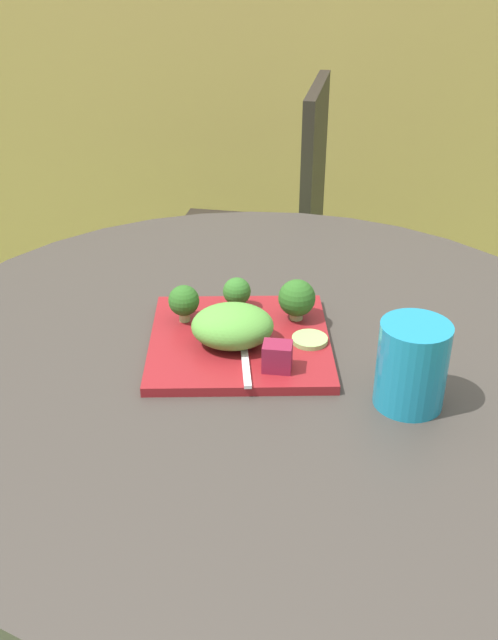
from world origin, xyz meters
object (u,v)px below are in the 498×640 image
Objects in this scene: patio_chair at (274,216)px; fork at (244,350)px; salad_plate at (240,341)px; drinking_glass at (411,369)px.

fork is (-0.10, -1.08, 0.21)m from patio_chair.
patio_chair reaches higher than salad_plate.
patio_chair is 5.82× the size of fork.
patio_chair is 1.11m from fork.
drinking_glass reaches higher than salad_plate.
drinking_glass is at bearing -34.37° from salad_plate.
drinking_glass reaches higher than fork.
patio_chair is 7.79× the size of drinking_glass.
drinking_glass is (0.22, -0.15, 0.04)m from salad_plate.
drinking_glass is 0.75× the size of fork.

